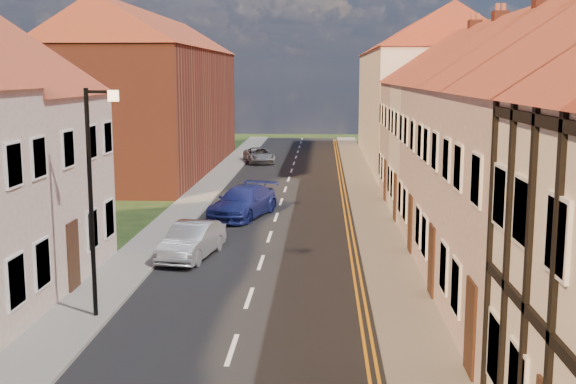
{
  "coord_description": "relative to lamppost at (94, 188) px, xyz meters",
  "views": [
    {
      "loc": [
        2.12,
        1.85,
        6.47
      ],
      "look_at": [
        0.83,
        28.15,
        2.15
      ],
      "focal_mm": 45.0,
      "sensor_mm": 36.0,
      "label": 1
    }
  ],
  "objects": [
    {
      "name": "road",
      "position": [
        3.81,
        10.0,
        -3.53
      ],
      "size": [
        7.0,
        90.0,
        0.02
      ],
      "primitive_type": "cube",
      "color": "black",
      "rests_on": "ground"
    },
    {
      "name": "cottage_r_cream_far",
      "position": [
        13.11,
        19.7,
        0.94
      ],
      "size": [
        8.3,
        6.0,
        9.0
      ],
      "color": "tan",
      "rests_on": "ground"
    },
    {
      "name": "cottage_r_white_far",
      "position": [
        13.11,
        14.3,
        0.94
      ],
      "size": [
        8.3,
        5.2,
        9.0
      ],
      "color": "beige",
      "rests_on": "ground"
    },
    {
      "name": "car_far",
      "position": [
        2.31,
        14.0,
        -2.84
      ],
      "size": [
        3.26,
        5.18,
        1.4
      ],
      "primitive_type": "imported",
      "rotation": [
        0.0,
        0.0,
        -0.29
      ],
      "color": "navy",
      "rests_on": "ground"
    },
    {
      "name": "car_distant",
      "position": [
        1.25,
        34.19,
        -2.98
      ],
      "size": [
        2.84,
        4.36,
        1.12
      ],
      "primitive_type": "imported",
      "rotation": [
        0.0,
        0.0,
        0.26
      ],
      "color": "#969A9D",
      "rests_on": "ground"
    },
    {
      "name": "pavement_left",
      "position": [
        -0.59,
        10.0,
        -3.48
      ],
      "size": [
        1.8,
        90.0,
        0.12
      ],
      "primitive_type": "cube",
      "color": "gray",
      "rests_on": "ground"
    },
    {
      "name": "block_right_far",
      "position": [
        13.11,
        35.0,
        1.76
      ],
      "size": [
        8.3,
        24.2,
        10.5
      ],
      "color": "beige",
      "rests_on": "ground"
    },
    {
      "name": "lamppost",
      "position": [
        0.0,
        0.0,
        0.0
      ],
      "size": [
        0.88,
        0.15,
        6.0
      ],
      "color": "black",
      "rests_on": "pavement_left"
    },
    {
      "name": "block_left_far",
      "position": [
        -5.49,
        30.0,
        1.76
      ],
      "size": [
        8.3,
        24.2,
        10.5
      ],
      "color": "brown",
      "rests_on": "ground"
    },
    {
      "name": "car_mid",
      "position": [
        1.31,
        6.54,
        -2.9
      ],
      "size": [
        1.98,
        4.03,
        1.27
      ],
      "primitive_type": "imported",
      "rotation": [
        0.0,
        0.0,
        -0.17
      ],
      "color": "#9FA0A6",
      "rests_on": "ground"
    },
    {
      "name": "pavement_right",
      "position": [
        8.21,
        10.0,
        -3.48
      ],
      "size": [
        1.8,
        90.0,
        0.12
      ],
      "primitive_type": "cube",
      "color": "gray",
      "rests_on": "ground"
    },
    {
      "name": "cottage_r_cream_mid",
      "position": [
        13.11,
        3.5,
        0.94
      ],
      "size": [
        8.3,
        5.2,
        9.0
      ],
      "color": "tan",
      "rests_on": "ground"
    },
    {
      "name": "cottage_r_pink",
      "position": [
        13.11,
        8.9,
        0.94
      ],
      "size": [
        8.3,
        6.0,
        9.0
      ],
      "color": "tan",
      "rests_on": "ground"
    }
  ]
}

